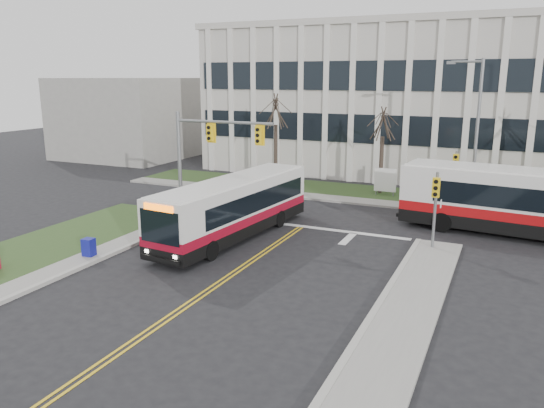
{
  "coord_description": "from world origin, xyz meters",
  "views": [
    {
      "loc": [
        10.26,
        -18.34,
        8.13
      ],
      "look_at": [
        -0.29,
        4.81,
        2.0
      ],
      "focal_mm": 35.0,
      "sensor_mm": 36.0,
      "label": 1
    }
  ],
  "objects_px": {
    "newspaper_box_blue": "(89,249)",
    "bus_cross": "(531,205)",
    "directory_sign": "(385,180)",
    "streetlight": "(474,126)",
    "bus_main": "(234,209)"
  },
  "relations": [
    {
      "from": "newspaper_box_blue",
      "to": "bus_cross",
      "type": "bearing_deg",
      "value": 29.11
    },
    {
      "from": "directory_sign",
      "to": "streetlight",
      "type": "bearing_deg",
      "value": -13.23
    },
    {
      "from": "bus_main",
      "to": "newspaper_box_blue",
      "type": "relative_size",
      "value": 11.81
    },
    {
      "from": "bus_main",
      "to": "bus_cross",
      "type": "relative_size",
      "value": 0.87
    },
    {
      "from": "streetlight",
      "to": "bus_cross",
      "type": "height_order",
      "value": "streetlight"
    },
    {
      "from": "streetlight",
      "to": "directory_sign",
      "type": "bearing_deg",
      "value": 166.77
    },
    {
      "from": "directory_sign",
      "to": "bus_cross",
      "type": "xyz_separation_m",
      "value": [
        8.89,
        -6.35,
        0.55
      ]
    },
    {
      "from": "streetlight",
      "to": "newspaper_box_blue",
      "type": "relative_size",
      "value": 9.68
    },
    {
      "from": "streetlight",
      "to": "bus_main",
      "type": "bearing_deg",
      "value": -132.93
    },
    {
      "from": "streetlight",
      "to": "directory_sign",
      "type": "xyz_separation_m",
      "value": [
        -5.53,
        1.3,
        -4.02
      ]
    },
    {
      "from": "streetlight",
      "to": "directory_sign",
      "type": "distance_m",
      "value": 6.96
    },
    {
      "from": "newspaper_box_blue",
      "to": "streetlight",
      "type": "bearing_deg",
      "value": 44.63
    },
    {
      "from": "bus_main",
      "to": "streetlight",
      "type": "bearing_deg",
      "value": 52.58
    },
    {
      "from": "streetlight",
      "to": "bus_cross",
      "type": "xyz_separation_m",
      "value": [
        3.36,
        -5.05,
        -3.48
      ]
    },
    {
      "from": "streetlight",
      "to": "newspaper_box_blue",
      "type": "distance_m",
      "value": 23.16
    }
  ]
}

